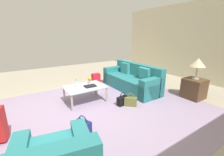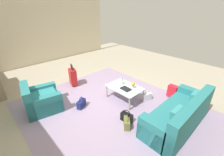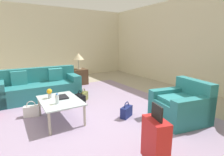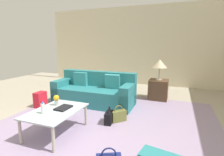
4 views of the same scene
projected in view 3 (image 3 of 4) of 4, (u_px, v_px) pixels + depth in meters
The scene contains 17 objects.
ground_plane at pixel (91, 122), 3.60m from camera, with size 12.00×12.00×0.00m, color #A89E89.
wall_back at pixel (210, 44), 5.37m from camera, with size 10.24×0.12×3.10m, color beige.
wall_left at pixel (40, 43), 7.49m from camera, with size 0.12×8.00×3.10m, color beige.
area_rug at pixel (88, 110), 4.20m from camera, with size 5.20×4.40×0.01m, color #9984A3.
couch at pixel (40, 88), 5.05m from camera, with size 0.86×2.19×0.87m.
armchair at pixel (182, 107), 3.64m from camera, with size 1.09×1.09×0.85m.
coffee_table at pixel (60, 102), 3.60m from camera, with size 1.09×0.76×0.45m.
water_bottle at pixel (57, 99), 3.35m from camera, with size 0.06×0.06×0.20m.
coffee_table_book at pixel (62, 97), 3.72m from camera, with size 0.31×0.22×0.03m, color black.
flower_vase at pixel (49, 93), 3.67m from camera, with size 0.11×0.11×0.21m.
side_table at pixel (79, 77), 6.72m from camera, with size 0.54×0.54×0.59m, color #513823.
table_lamp at pixel (78, 57), 6.56m from camera, with size 0.42×0.42×0.61m.
suitcase_red at pixel (155, 140), 2.30m from camera, with size 0.44×0.32×0.85m.
handbag_black at pixel (80, 99), 4.65m from camera, with size 0.34×0.19×0.36m.
handbag_white at pixel (32, 111), 3.84m from camera, with size 0.23×0.35×0.36m.
handbag_olive at pixel (84, 96), 4.85m from camera, with size 0.33×0.32×0.36m.
handbag_navy at pixel (126, 112), 3.81m from camera, with size 0.27×0.35×0.36m.
Camera 3 is at (3.07, -1.38, 1.64)m, focal length 28.00 mm.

